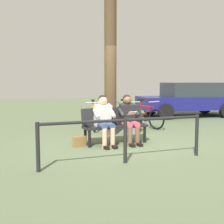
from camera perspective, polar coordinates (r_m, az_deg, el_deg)
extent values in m
plane|color=#566647|center=(7.16, 3.23, -6.27)|extent=(40.00, 40.00, 0.00)
cube|color=black|center=(7.13, 0.67, -2.84)|extent=(1.64, 0.60, 0.05)
cube|color=black|center=(7.27, 0.10, -0.80)|extent=(1.61, 0.30, 0.42)
cube|color=black|center=(7.43, 6.09, -1.46)|extent=(0.10, 0.40, 0.05)
cube|color=black|center=(6.86, -5.22, -2.08)|extent=(0.10, 0.40, 0.05)
cylinder|color=black|center=(7.32, 6.41, -4.43)|extent=(0.07, 0.07, 0.40)
cylinder|color=black|center=(6.77, -4.45, -5.27)|extent=(0.07, 0.07, 0.40)
cylinder|color=black|center=(7.62, 5.20, -4.01)|extent=(0.07, 0.07, 0.40)
cylinder|color=black|center=(7.09, -5.27, -4.76)|extent=(0.07, 0.07, 0.40)
cube|color=#262628|center=(7.24, 2.94, -0.44)|extent=(0.41, 0.34, 0.55)
sphere|color=brown|center=(7.19, 3.02, 2.35)|extent=(0.21, 0.21, 0.21)
sphere|color=black|center=(7.21, 2.92, 2.66)|extent=(0.20, 0.20, 0.20)
cylinder|color=#D84C59|center=(7.13, 4.33, -2.33)|extent=(0.19, 0.41, 0.15)
cylinder|color=brown|center=(7.00, 5.03, -4.70)|extent=(0.11, 0.11, 0.45)
cube|color=black|center=(6.95, 5.39, -6.38)|extent=(0.11, 0.23, 0.07)
cylinder|color=#262628|center=(7.21, 4.78, 0.02)|extent=(0.12, 0.31, 0.23)
cylinder|color=#D84C59|center=(7.04, 2.87, -2.43)|extent=(0.19, 0.41, 0.15)
cylinder|color=brown|center=(6.91, 3.55, -4.82)|extent=(0.11, 0.11, 0.45)
cube|color=black|center=(6.86, 3.90, -6.53)|extent=(0.11, 0.23, 0.07)
cylinder|color=#262628|center=(7.04, 1.87, -0.11)|extent=(0.12, 0.31, 0.23)
cube|color=silver|center=(6.96, 3.97, -0.21)|extent=(0.21, 0.14, 0.09)
cube|color=white|center=(6.99, -1.83, -0.66)|extent=(0.41, 0.34, 0.55)
sphere|color=#D8A884|center=(6.94, -1.79, 2.23)|extent=(0.21, 0.21, 0.21)
sphere|color=black|center=(6.97, -1.87, 2.54)|extent=(0.20, 0.20, 0.20)
cylinder|color=#334772|center=(6.87, -0.47, -2.63)|extent=(0.19, 0.41, 0.15)
cylinder|color=#D8A884|center=(6.74, 0.15, -5.10)|extent=(0.11, 0.11, 0.45)
cube|color=black|center=(6.68, 0.47, -6.85)|extent=(0.11, 0.23, 0.07)
cylinder|color=white|center=(6.95, 0.05, -0.19)|extent=(0.12, 0.31, 0.23)
cylinder|color=#334772|center=(6.80, -2.04, -2.72)|extent=(0.19, 0.41, 0.15)
cylinder|color=#D8A884|center=(6.66, -1.45, -5.22)|extent=(0.11, 0.11, 0.45)
cube|color=black|center=(6.61, -1.14, -6.99)|extent=(0.11, 0.23, 0.07)
cylinder|color=white|center=(6.81, -3.07, -0.32)|extent=(0.12, 0.31, 0.23)
cube|color=olive|center=(6.89, -6.40, -5.77)|extent=(0.33, 0.22, 0.24)
cylinder|color=#4C3823|center=(8.26, -0.31, 8.72)|extent=(0.34, 0.34, 3.82)
cylinder|color=slate|center=(8.59, 4.21, -1.53)|extent=(0.37, 0.37, 0.79)
cylinder|color=black|center=(8.55, 4.23, 1.21)|extent=(0.39, 0.39, 0.03)
torus|color=black|center=(9.31, 8.69, -1.41)|extent=(0.33, 0.62, 0.66)
cylinder|color=silver|center=(9.31, 8.69, -1.41)|extent=(0.07, 0.08, 0.06)
torus|color=black|center=(9.99, 4.23, -0.85)|extent=(0.33, 0.62, 0.66)
cylinder|color=silver|center=(9.99, 4.23, -0.85)|extent=(0.07, 0.08, 0.06)
cylinder|color=#B71414|center=(9.60, 6.41, 1.13)|extent=(0.30, 0.59, 0.04)
cylinder|color=#B71414|center=(9.57, 6.74, -0.09)|extent=(0.29, 0.56, 0.43)
cylinder|color=#B71414|center=(9.73, 5.61, 0.73)|extent=(0.04, 0.04, 0.55)
cube|color=black|center=(9.71, 5.62, 2.38)|extent=(0.17, 0.24, 0.05)
cylinder|color=#B2B2B7|center=(9.32, 8.26, 2.01)|extent=(0.45, 0.23, 0.03)
torus|color=black|center=(9.08, 4.55, -1.55)|extent=(0.20, 0.66, 0.66)
cylinder|color=silver|center=(9.08, 4.55, -1.55)|extent=(0.06, 0.07, 0.06)
torus|color=black|center=(9.94, 1.35, -0.87)|extent=(0.20, 0.66, 0.66)
cylinder|color=silver|center=(9.94, 1.35, -0.87)|extent=(0.06, 0.07, 0.06)
cylinder|color=#1E519E|center=(9.46, 2.89, 1.09)|extent=(0.18, 0.63, 0.04)
cylinder|color=#1E519E|center=(9.42, 3.14, -0.16)|extent=(0.17, 0.59, 0.43)
cylinder|color=#1E519E|center=(9.63, 2.32, 0.70)|extent=(0.04, 0.04, 0.55)
cube|color=black|center=(9.61, 2.33, 2.36)|extent=(0.14, 0.23, 0.05)
cylinder|color=#B2B2B7|center=(9.11, 4.23, 1.96)|extent=(0.48, 0.13, 0.03)
torus|color=black|center=(8.83, -0.02, -1.74)|extent=(0.16, 0.66, 0.66)
cylinder|color=silver|center=(8.83, -0.02, -1.74)|extent=(0.06, 0.07, 0.06)
torus|color=black|center=(9.84, -0.80, -0.94)|extent=(0.16, 0.66, 0.66)
cylinder|color=silver|center=(9.84, -0.80, -0.94)|extent=(0.06, 0.07, 0.06)
cylinder|color=#8C268C|center=(9.29, -0.43, 1.00)|extent=(0.13, 0.63, 0.04)
cylinder|color=#8C268C|center=(9.23, -0.37, -0.27)|extent=(0.13, 0.60, 0.43)
cylinder|color=#8C268C|center=(9.48, -0.57, 0.62)|extent=(0.04, 0.04, 0.55)
cube|color=black|center=(9.46, -0.57, 2.31)|extent=(0.12, 0.23, 0.05)
cylinder|color=#B2B2B7|center=(8.87, -0.11, 1.87)|extent=(0.48, 0.10, 0.03)
torus|color=black|center=(8.80, -3.51, -1.78)|extent=(0.17, 0.66, 0.66)
cylinder|color=silver|center=(8.80, -3.51, -1.78)|extent=(0.06, 0.07, 0.06)
torus|color=black|center=(9.81, -3.83, -0.98)|extent=(0.17, 0.66, 0.66)
cylinder|color=silver|center=(9.81, -3.83, -0.98)|extent=(0.06, 0.07, 0.06)
cylinder|color=orange|center=(9.26, -3.70, 0.97)|extent=(0.14, 0.63, 0.04)
cylinder|color=orange|center=(9.20, -3.66, -0.31)|extent=(0.14, 0.59, 0.43)
cylinder|color=orange|center=(9.45, -3.75, 0.59)|extent=(0.04, 0.04, 0.55)
cube|color=black|center=(9.43, -3.76, 2.28)|extent=(0.12, 0.23, 0.05)
cylinder|color=#B2B2B7|center=(8.84, -3.57, 1.84)|extent=(0.48, 0.11, 0.03)
cylinder|color=black|center=(6.23, 16.28, -4.38)|extent=(0.07, 0.07, 0.85)
cylinder|color=black|center=(5.45, 2.62, -5.62)|extent=(0.07, 0.07, 0.85)
cylinder|color=black|center=(5.07, -14.34, -6.70)|extent=(0.07, 0.07, 0.85)
cylinder|color=black|center=(5.39, 2.64, -1.60)|extent=(3.18, 0.29, 0.06)
cube|color=navy|center=(13.10, 14.51, 1.78)|extent=(4.31, 2.07, 0.55)
cube|color=#262D33|center=(13.16, 15.36, 4.28)|extent=(2.41, 1.80, 0.60)
cylinder|color=black|center=(11.74, 10.50, 0.04)|extent=(0.65, 0.26, 0.64)
cylinder|color=black|center=(13.41, 7.53, 0.83)|extent=(0.65, 0.26, 0.64)
cylinder|color=black|center=(14.56, 17.69, 1.01)|extent=(0.65, 0.26, 0.64)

